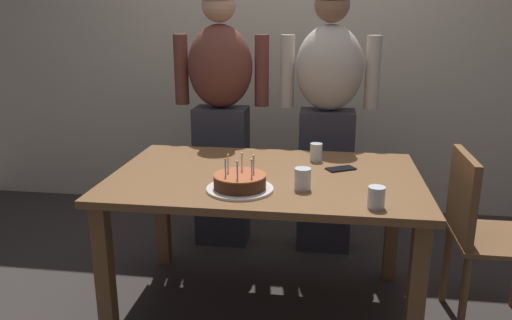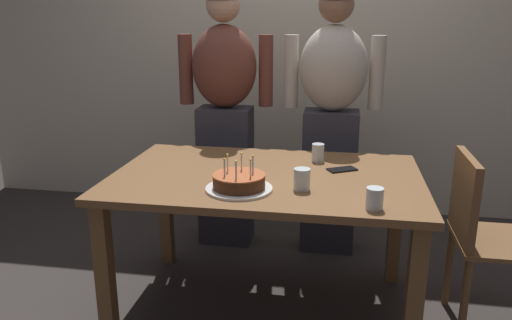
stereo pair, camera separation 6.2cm
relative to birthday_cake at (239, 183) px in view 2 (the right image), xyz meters
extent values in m
plane|color=#332D2B|center=(0.09, 0.25, -0.77)|extent=(10.00, 10.00, 0.00)
cube|color=beige|center=(0.09, 1.80, 0.53)|extent=(5.20, 0.10, 2.60)
cube|color=brown|center=(0.09, 0.25, -0.05)|extent=(1.50, 0.96, 0.03)
cube|color=brown|center=(-0.59, -0.16, -0.42)|extent=(0.07, 0.07, 0.70)
cube|color=brown|center=(0.77, -0.16, -0.42)|extent=(0.07, 0.07, 0.70)
cube|color=brown|center=(-0.59, 0.66, -0.42)|extent=(0.07, 0.07, 0.70)
cube|color=brown|center=(0.77, 0.66, -0.42)|extent=(0.07, 0.07, 0.70)
cylinder|color=white|center=(0.00, 0.00, -0.03)|extent=(0.30, 0.30, 0.01)
cylinder|color=#512D19|center=(0.00, 0.00, 0.01)|extent=(0.23, 0.23, 0.06)
cylinder|color=#B75B33|center=(0.00, 0.00, 0.04)|extent=(0.23, 0.23, 0.01)
cylinder|color=#93B7DB|center=(0.00, -0.07, 0.07)|extent=(0.01, 0.01, 0.07)
sphere|color=#F9C64C|center=(0.00, -0.07, 0.12)|extent=(0.01, 0.01, 0.01)
cylinder|color=beige|center=(0.06, -0.03, 0.07)|extent=(0.01, 0.01, 0.07)
sphere|color=#F9C64C|center=(0.06, -0.03, 0.12)|extent=(0.01, 0.01, 0.01)
cylinder|color=#93B7DB|center=(0.06, 0.03, 0.07)|extent=(0.01, 0.01, 0.07)
sphere|color=#F9C64C|center=(0.06, 0.03, 0.12)|extent=(0.01, 0.01, 0.01)
cylinder|color=beige|center=(0.00, 0.07, 0.07)|extent=(0.01, 0.01, 0.07)
sphere|color=#F9C64C|center=(0.00, 0.07, 0.12)|extent=(0.01, 0.01, 0.01)
cylinder|color=beige|center=(-0.06, 0.03, 0.07)|extent=(0.01, 0.01, 0.07)
sphere|color=#F9C64C|center=(-0.06, 0.03, 0.12)|extent=(0.01, 0.01, 0.01)
cylinder|color=#93B7DB|center=(-0.06, -0.03, 0.07)|extent=(0.01, 0.01, 0.07)
sphere|color=#F9C64C|center=(-0.06, -0.03, 0.12)|extent=(0.01, 0.01, 0.01)
cylinder|color=silver|center=(0.28, 0.05, 0.01)|extent=(0.07, 0.07, 0.10)
cylinder|color=silver|center=(0.32, 0.52, 0.01)|extent=(0.07, 0.07, 0.10)
cylinder|color=silver|center=(0.58, -0.13, 0.01)|extent=(0.07, 0.07, 0.09)
cube|color=black|center=(0.45, 0.38, -0.03)|extent=(0.16, 0.13, 0.01)
cube|color=#33333D|center=(-0.30, 1.03, -0.31)|extent=(0.34, 0.23, 0.92)
ellipsoid|color=brown|center=(-0.30, 1.03, 0.41)|extent=(0.41, 0.27, 0.52)
sphere|color=tan|center=(-0.30, 1.03, 0.78)|extent=(0.21, 0.21, 0.21)
cylinder|color=brown|center=(-0.04, 1.06, 0.38)|extent=(0.09, 0.09, 0.44)
cylinder|color=brown|center=(-0.56, 1.06, 0.38)|extent=(0.09, 0.09, 0.44)
cube|color=#33333D|center=(0.38, 1.03, -0.31)|extent=(0.34, 0.23, 0.92)
ellipsoid|color=beige|center=(0.38, 1.03, 0.41)|extent=(0.41, 0.27, 0.52)
sphere|color=#936B51|center=(0.38, 1.03, 0.78)|extent=(0.21, 0.21, 0.21)
cylinder|color=beige|center=(0.64, 1.06, 0.38)|extent=(0.09, 0.09, 0.44)
cylinder|color=beige|center=(0.12, 1.06, 0.38)|extent=(0.09, 0.09, 0.44)
cube|color=brown|center=(1.21, 0.26, -0.31)|extent=(0.42, 0.42, 0.02)
cube|color=brown|center=(1.02, 0.26, -0.10)|extent=(0.04, 0.40, 0.40)
cylinder|color=brown|center=(1.03, 0.08, -0.55)|extent=(0.04, 0.04, 0.45)
cylinder|color=brown|center=(1.03, 0.44, -0.55)|extent=(0.04, 0.04, 0.45)
camera|label=1|loc=(0.37, -2.08, 0.72)|focal=35.23mm
camera|label=2|loc=(0.43, -2.07, 0.72)|focal=35.23mm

